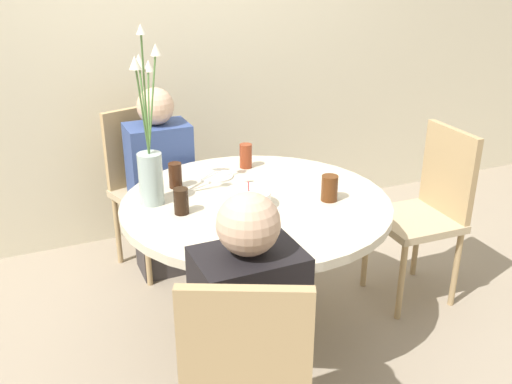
{
  "coord_description": "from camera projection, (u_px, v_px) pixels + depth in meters",
  "views": [
    {
      "loc": [
        -0.95,
        -2.17,
        1.76
      ],
      "look_at": [
        0.0,
        0.0,
        0.76
      ],
      "focal_mm": 40.0,
      "sensor_mm": 36.0,
      "label": 1
    }
  ],
  "objects": [
    {
      "name": "ground_plane",
      "position": [
        256.0,
        330.0,
        2.87
      ],
      "size": [
        16.0,
        16.0,
        0.0
      ],
      "primitive_type": "plane",
      "color": "gray"
    },
    {
      "name": "wall_back",
      "position": [
        169.0,
        33.0,
        3.48
      ],
      "size": [
        8.0,
        0.05,
        2.6
      ],
      "color": "beige",
      "rests_on": "ground_plane"
    },
    {
      "name": "dining_table",
      "position": [
        256.0,
        226.0,
        2.64
      ],
      "size": [
        1.23,
        1.23,
        0.72
      ],
      "color": "beige",
      "rests_on": "ground_plane"
    },
    {
      "name": "chair_right_flank",
      "position": [
        146.0,
        178.0,
        3.33
      ],
      "size": [
        0.5,
        0.5,
        0.94
      ],
      "rotation": [
        0.0,
        0.0,
        0.31
      ],
      "color": "tan",
      "rests_on": "ground_plane"
    },
    {
      "name": "chair_left_flank",
      "position": [
        247.0,
        380.0,
        1.76
      ],
      "size": [
        0.53,
        0.53,
        0.94
      ],
      "rotation": [
        0.0,
        0.0,
        2.7
      ],
      "color": "tan",
      "rests_on": "ground_plane"
    },
    {
      "name": "chair_near_front",
      "position": [
        428.0,
        204.0,
        2.99
      ],
      "size": [
        0.42,
        0.42,
        0.94
      ],
      "rotation": [
        0.0,
        0.0,
        4.67
      ],
      "color": "tan",
      "rests_on": "ground_plane"
    },
    {
      "name": "birthday_cake",
      "position": [
        248.0,
        199.0,
        2.51
      ],
      "size": [
        0.2,
        0.2,
        0.12
      ],
      "color": "white",
      "rests_on": "dining_table"
    },
    {
      "name": "flower_vase",
      "position": [
        149.0,
        155.0,
        2.48
      ],
      "size": [
        0.17,
        0.3,
        0.79
      ],
      "color": "#9EB2AD",
      "rests_on": "dining_table"
    },
    {
      "name": "side_plate",
      "position": [
        215.0,
        176.0,
        2.85
      ],
      "size": [
        0.18,
        0.18,
        0.01
      ],
      "color": "silver",
      "rests_on": "dining_table"
    },
    {
      "name": "drink_glass_0",
      "position": [
        175.0,
        175.0,
        2.71
      ],
      "size": [
        0.06,
        0.06,
        0.12
      ],
      "color": "#33190C",
      "rests_on": "dining_table"
    },
    {
      "name": "drink_glass_1",
      "position": [
        330.0,
        188.0,
        2.56
      ],
      "size": [
        0.08,
        0.08,
        0.12
      ],
      "color": "#51280F",
      "rests_on": "dining_table"
    },
    {
      "name": "drink_glass_2",
      "position": [
        246.0,
        156.0,
        2.96
      ],
      "size": [
        0.06,
        0.06,
        0.13
      ],
      "color": "maroon",
      "rests_on": "dining_table"
    },
    {
      "name": "drink_glass_3",
      "position": [
        181.0,
        201.0,
        2.44
      ],
      "size": [
        0.06,
        0.06,
        0.11
      ],
      "color": "black",
      "rests_on": "dining_table"
    },
    {
      "name": "person_boy",
      "position": [
        161.0,
        189.0,
        3.23
      ],
      "size": [
        0.34,
        0.24,
        1.1
      ],
      "color": "#383333",
      "rests_on": "ground_plane"
    },
    {
      "name": "person_guest",
      "position": [
        249.0,
        352.0,
        1.92
      ],
      "size": [
        0.34,
        0.24,
        1.1
      ],
      "color": "#383333",
      "rests_on": "ground_plane"
    }
  ]
}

